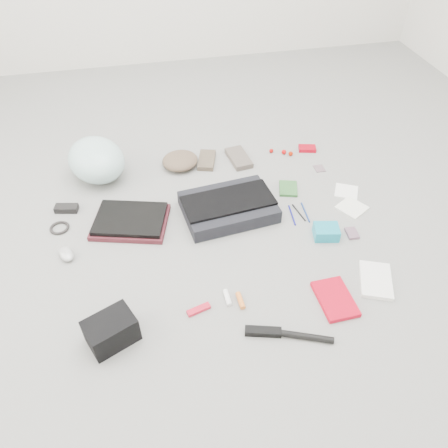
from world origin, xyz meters
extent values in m
plane|color=gray|center=(0.00, 0.00, 0.00)|extent=(4.00, 4.00, 0.00)
cube|color=black|center=(0.05, 0.13, 0.04)|extent=(0.47, 0.36, 0.07)
cube|color=black|center=(0.05, 0.13, 0.08)|extent=(0.46, 0.25, 0.01)
cube|color=#531B23|center=(-0.43, 0.15, 0.01)|extent=(0.41, 0.35, 0.02)
cube|color=black|center=(-0.43, 0.15, 0.04)|extent=(0.38, 0.32, 0.02)
ellipsoid|color=#C6F4F1|center=(-0.57, 0.57, 0.11)|extent=(0.40, 0.44, 0.21)
ellipsoid|color=brown|center=(-0.13, 0.57, 0.04)|extent=(0.26, 0.25, 0.07)
cube|color=brown|center=(0.02, 0.57, 0.01)|extent=(0.13, 0.19, 0.03)
cube|color=#63574E|center=(0.21, 0.55, 0.02)|extent=(0.12, 0.21, 0.03)
cube|color=black|center=(-0.73, 0.31, 0.02)|extent=(0.12, 0.07, 0.03)
torus|color=black|center=(-0.76, 0.19, 0.01)|extent=(0.12, 0.12, 0.01)
ellipsoid|color=#B5B5B5|center=(-0.72, -0.01, 0.02)|extent=(0.09, 0.11, 0.04)
cube|color=black|center=(-0.53, -0.48, 0.06)|extent=(0.21, 0.19, 0.12)
cube|color=red|center=(-0.19, -0.42, 0.01)|extent=(0.10, 0.05, 0.02)
cylinder|color=white|center=(-0.07, -0.39, 0.01)|extent=(0.02, 0.07, 0.02)
cylinder|color=orange|center=(-0.02, -0.41, 0.01)|extent=(0.03, 0.08, 0.02)
cube|color=black|center=(0.03, -0.58, 0.01)|extent=(0.14, 0.07, 0.03)
cylinder|color=black|center=(0.15, -0.62, 0.01)|extent=(0.27, 0.13, 0.03)
cube|color=red|center=(0.36, -0.49, 0.01)|extent=(0.14, 0.20, 0.02)
cube|color=white|center=(0.56, -0.43, 0.01)|extent=(0.19, 0.23, 0.02)
cube|color=#2F622D|center=(0.40, 0.24, 0.01)|extent=(0.12, 0.14, 0.01)
cylinder|color=navy|center=(0.35, 0.04, 0.00)|extent=(0.02, 0.14, 0.01)
cylinder|color=black|center=(0.39, 0.05, 0.00)|extent=(0.03, 0.13, 0.01)
cylinder|color=navy|center=(0.42, 0.04, 0.00)|extent=(0.02, 0.14, 0.01)
cube|color=#199EBD|center=(0.46, -0.13, 0.03)|extent=(0.13, 0.11, 0.06)
cube|color=slate|center=(0.59, -0.15, 0.01)|extent=(0.06, 0.08, 0.01)
cube|color=white|center=(0.69, 0.15, 0.00)|extent=(0.16, 0.16, 0.01)
cube|color=white|center=(0.66, 0.03, 0.00)|extent=(0.17, 0.17, 0.01)
sphere|color=#B20905|center=(0.41, 0.59, 0.01)|extent=(0.03, 0.03, 0.02)
sphere|color=#C40507|center=(0.48, 0.56, 0.01)|extent=(0.03, 0.03, 0.03)
sphere|color=#A21800|center=(0.51, 0.53, 0.01)|extent=(0.03, 0.03, 0.03)
cube|color=#AE0416|center=(0.63, 0.57, 0.01)|extent=(0.11, 0.09, 0.02)
cube|color=slate|center=(0.63, 0.38, 0.00)|extent=(0.05, 0.07, 0.00)
camera|label=1|loc=(-0.32, -1.45, 1.45)|focal=35.00mm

